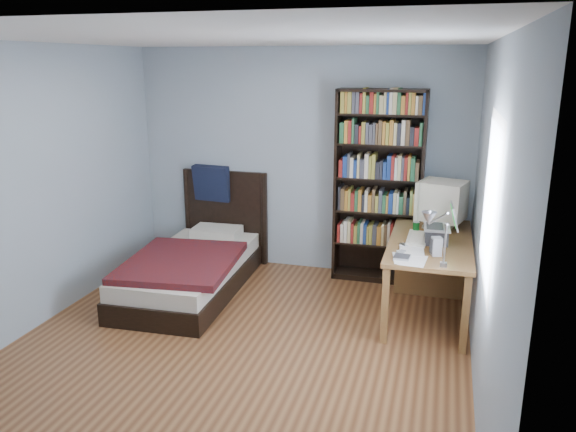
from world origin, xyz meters
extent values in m
plane|color=brown|center=(0.00, 0.00, 0.00)|extent=(4.20, 4.20, 0.00)
plane|color=white|center=(0.00, 0.00, 2.50)|extent=(4.20, 4.20, 0.00)
cube|color=#8F9EA8|center=(0.00, 2.10, 1.25)|extent=(3.80, 0.04, 2.50)
cube|color=#8F9EA8|center=(0.00, -2.10, 1.25)|extent=(3.80, 0.04, 2.50)
cube|color=#8F9EA8|center=(-1.90, 0.00, 1.25)|extent=(0.04, 4.20, 2.50)
cube|color=#8F9EA8|center=(1.90, 0.00, 1.25)|extent=(0.04, 4.20, 2.50)
cube|color=white|center=(1.89, -0.15, 1.45)|extent=(0.01, 1.14, 1.14)
cube|color=white|center=(1.88, -0.15, 1.45)|extent=(0.01, 1.00, 1.00)
cube|color=brown|center=(1.50, 1.20, 0.71)|extent=(0.75, 1.56, 0.04)
cube|color=brown|center=(1.18, 0.47, 0.34)|extent=(0.06, 0.06, 0.69)
cube|color=brown|center=(1.83, 0.47, 0.34)|extent=(0.06, 0.06, 0.69)
cube|color=brown|center=(1.18, 1.93, 0.34)|extent=(0.06, 0.06, 0.69)
cube|color=brown|center=(1.83, 1.93, 0.34)|extent=(0.06, 0.06, 0.69)
cube|color=brown|center=(1.50, 1.76, 0.34)|extent=(0.69, 0.40, 0.68)
cube|color=beige|center=(1.56, 1.64, 0.75)|extent=(0.31, 0.28, 0.03)
cylinder|color=beige|center=(1.56, 1.64, 0.79)|extent=(0.10, 0.10, 0.06)
cube|color=beige|center=(1.59, 1.64, 1.01)|extent=(0.49, 0.48, 0.38)
cube|color=beige|center=(1.39, 1.64, 1.01)|extent=(0.14, 0.39, 0.40)
cube|color=#3F91E2|center=(1.38, 1.64, 1.01)|extent=(0.09, 0.29, 0.26)
cube|color=#2D2D30|center=(1.55, 1.12, 0.80)|extent=(0.22, 0.25, 0.14)
cube|color=#B6B6BA|center=(1.55, 1.12, 0.88)|extent=(0.25, 0.32, 0.02)
cube|color=#2D2D30|center=(1.53, 1.12, 0.89)|extent=(0.16, 0.25, 0.00)
cube|color=#B6B6BA|center=(1.70, 1.12, 0.99)|extent=(0.09, 0.31, 0.22)
cube|color=#0CBF26|center=(1.69, 1.12, 0.99)|extent=(0.06, 0.25, 0.17)
cube|color=#99999E|center=(1.63, 0.49, 0.75)|extent=(0.06, 0.05, 0.04)
cylinder|color=#99999E|center=(1.63, 0.43, 0.94)|extent=(0.02, 0.13, 0.36)
cylinder|color=#99999E|center=(1.56, 0.23, 1.20)|extent=(0.15, 0.30, 0.18)
cone|color=#99999E|center=(1.50, 0.09, 1.24)|extent=(0.11, 0.11, 0.09)
cube|color=beige|center=(1.38, 1.15, 0.75)|extent=(0.18, 0.45, 0.04)
cube|color=gray|center=(1.56, 0.76, 0.81)|extent=(0.10, 0.10, 0.16)
cylinder|color=#07380B|center=(1.36, 1.38, 0.79)|extent=(0.06, 0.06, 0.11)
ellipsoid|color=silver|center=(1.49, 1.43, 0.75)|extent=(0.06, 0.11, 0.04)
cube|color=#B6B6BA|center=(1.28, 0.93, 0.74)|extent=(0.09, 0.10, 0.02)
cube|color=gray|center=(1.27, 0.73, 0.74)|extent=(0.08, 0.11, 0.02)
cube|color=gray|center=(1.29, 0.58, 0.74)|extent=(0.14, 0.14, 0.03)
cube|color=black|center=(0.47, 1.94, 1.03)|extent=(0.03, 0.30, 2.07)
cube|color=black|center=(1.37, 1.94, 1.03)|extent=(0.03, 0.30, 2.07)
cube|color=black|center=(0.92, 1.94, 2.05)|extent=(0.93, 0.30, 0.03)
cube|color=black|center=(0.92, 1.94, 0.03)|extent=(0.93, 0.30, 0.06)
cube|color=black|center=(0.92, 2.08, 1.03)|extent=(0.93, 0.02, 2.07)
cube|color=olive|center=(0.92, 1.92, 1.06)|extent=(0.85, 0.22, 1.87)
cube|color=black|center=(-0.90, 1.05, 0.11)|extent=(1.06, 2.00, 0.22)
cube|color=beige|center=(-0.90, 1.05, 0.30)|extent=(1.02, 1.94, 0.16)
cube|color=maroon|center=(-0.87, 0.81, 0.41)|extent=(1.17, 1.38, 0.07)
cube|color=beige|center=(-0.90, 1.78, 0.43)|extent=(0.55, 0.36, 0.12)
cube|color=black|center=(-0.90, 2.06, 0.55)|extent=(1.04, 0.05, 1.10)
cylinder|color=black|center=(-1.39, 2.04, 0.55)|extent=(0.06, 0.06, 1.10)
cylinder|color=black|center=(-0.41, 2.04, 0.55)|extent=(0.06, 0.06, 1.10)
cube|color=black|center=(-1.05, 2.03, 0.95)|extent=(0.46, 0.20, 0.43)
camera|label=1|loc=(1.58, -3.96, 2.33)|focal=35.00mm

